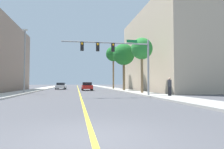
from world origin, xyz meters
The scene contains 14 objects.
ground centered at (0.00, 42.00, 0.00)m, with size 192.00×192.00×0.00m, color #47474C.
sidewalk_left centered at (-7.84, 42.00, 0.07)m, with size 2.90×168.00×0.15m, color beige.
sidewalk_right centered at (7.84, 42.00, 0.07)m, with size 2.90×168.00×0.15m, color #9E9B93.
lane_marking_center centered at (0.00, 42.00, 0.00)m, with size 0.16×144.00×0.01m, color yellow.
building_right_near centered at (17.88, 26.94, 6.95)m, with size 14.79×23.23×13.89m, color tan.
traffic_signal_mast centered at (3.77, 13.73, 4.34)m, with size 8.75×0.36×5.62m.
street_lamp centered at (-6.89, 21.03, 4.61)m, with size 0.56×0.28×8.06m.
palm_near centered at (7.67, 18.23, 5.62)m, with size 2.72×2.72×6.91m.
palm_mid centered at (7.47, 26.84, 6.13)m, with size 3.64×3.64×7.87m.
palm_far centered at (7.30, 35.44, 7.45)m, with size 3.17×3.17×8.99m.
car_red centered at (1.47, 30.37, 0.75)m, with size 1.90×4.05×1.48m.
car_green centered at (1.88, 44.55, 0.75)m, with size 1.85×4.01×1.41m.
car_white centered at (-3.60, 37.12, 0.72)m, with size 2.02×4.30×1.40m.
pedestrian centered at (8.46, 12.48, 1.03)m, with size 0.38×0.38×1.76m.
Camera 1 is at (-0.42, -5.01, 1.40)m, focal length 31.13 mm.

